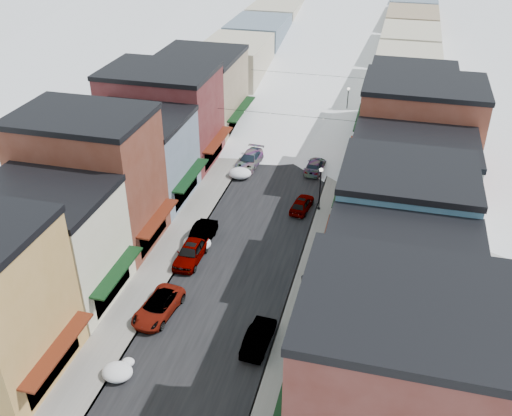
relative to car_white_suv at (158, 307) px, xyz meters
The scene contains 34 objects.
road 48.11m from the car_white_suv, 84.87° to the left, with size 10.00×160.00×0.01m, color black.
sidewalk_left 47.97m from the car_white_suv, 92.75° to the left, with size 3.20×160.00×0.15m, color gray.
sidewalk_right 49.14m from the car_white_suv, 77.18° to the left, with size 3.20×160.00×0.15m, color gray.
curb_left 47.92m from the car_white_suv, 90.90° to the left, with size 0.10×160.00×0.15m, color slate.
curb_right 48.82m from the car_white_suv, 78.96° to the left, with size 0.10×160.00×0.15m, color slate.
bldg_l_cream 9.77m from the car_white_suv, behind, with size 11.30×8.20×9.50m.
bldg_l_brick_near 13.77m from the car_white_suv, 138.17° to the left, with size 12.30×8.20×12.50m.
bldg_l_grayblue 19.47m from the car_white_suv, 117.74° to the left, with size 11.30×9.20×9.00m.
bldg_l_brick_far 28.14m from the car_white_suv, 110.90° to the left, with size 13.30×9.20×11.00m.
bldg_l_tan 37.24m from the car_white_suv, 103.91° to the left, with size 11.30×11.20×10.00m.
bldg_r_brick_near 20.90m from the car_white_suv, 26.81° to the right, with size 12.30×9.20×12.50m.
bldg_r_green 17.95m from the car_white_suv, ahead, with size 11.30×9.20×9.50m.
bldg_r_blue 20.15m from the car_white_suv, 26.99° to the left, with size 11.30×9.20×10.50m.
bldg_r_cream 25.66m from the car_white_suv, 44.87° to the left, with size 12.30×9.20×9.00m.
bldg_r_brick_far 33.04m from the car_white_suv, 55.50° to the left, with size 13.30×9.20×11.50m.
bldg_r_tan 41.04m from the car_white_suv, 64.64° to the left, with size 11.30×11.20×9.50m.
distant_blocks 71.11m from the car_white_suv, 86.53° to the left, with size 34.00×55.00×8.00m.
overhead_cables 36.09m from the car_white_suv, 83.08° to the left, with size 16.40×15.04×0.04m.
car_white_suv is the anchor object (origin of this frame).
car_silver_sedan 7.35m from the car_white_suv, 90.00° to the left, with size 2.03×5.05×1.72m, color #A3A5AB.
car_dark_hatch 10.06m from the car_white_suv, 90.00° to the left, with size 1.73×4.95×1.63m, color black.
car_silver_wagon 26.62m from the car_white_suv, 89.55° to the left, with size 2.21×5.45×1.58m, color #96999D.
car_green_sedan 8.42m from the car_white_suv, ahead, with size 1.57×4.50×1.48m, color black.
car_gray_suv 19.91m from the car_white_suv, 66.64° to the left, with size 1.67×4.15×1.42m, color gray.
car_black_sedan 28.26m from the car_white_suv, 73.98° to the left, with size 1.92×4.71×1.37m, color black.
car_lane_silver 43.09m from the car_white_suv, 85.07° to the left, with size 1.66×4.12×1.40m, color gray.
car_lane_white 61.02m from the car_white_suv, 84.36° to the left, with size 2.33×5.05×1.40m, color white.
trash_can 11.98m from the car_white_suv, 29.94° to the left, with size 0.58×0.58×0.98m.
streetlamp_near 21.11m from the car_white_suv, 62.82° to the left, with size 0.38×0.38×4.62m.
streetlamp_far 44.01m from the car_white_suv, 77.52° to the left, with size 0.39×0.39×4.70m.
planter_near 11.58m from the car_white_suv, 10.52° to the right, with size 0.55×0.48×0.61m, color #33672E.
snow_pile_near 6.55m from the car_white_suv, 91.75° to the right, with size 2.16×2.53×0.91m.
snow_pile_mid 9.33m from the car_white_suv, 90.49° to the left, with size 2.61×2.81×1.11m.
snow_pile_far 23.59m from the car_white_suv, 90.12° to the left, with size 2.56×2.78×1.08m.
Camera 1 is at (11.43, -18.80, 29.84)m, focal length 40.00 mm.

